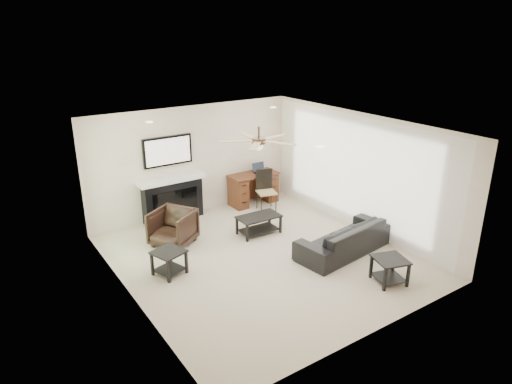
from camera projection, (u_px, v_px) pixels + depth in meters
The scene contains 10 objects.
room_shell at pixel (268, 170), 8.25m from camera, with size 5.50×5.54×2.52m.
sofa at pixel (344, 238), 8.79m from camera, with size 2.05×0.80×0.60m, color black.
armchair at pixel (173, 228), 9.07m from camera, with size 0.77×0.79×0.72m, color black.
coffee_table at pixel (259, 225), 9.59m from camera, with size 0.90×0.50×0.40m, color black.
end_table_near at pixel (389, 270), 7.76m from camera, with size 0.52×0.52×0.45m, color black.
end_table_left at pixel (169, 263), 8.02m from camera, with size 0.50×0.50×0.45m, color black.
fireplace_unit at pixel (172, 180), 10.02m from camera, with size 1.52×0.34×1.91m, color black.
desk at pixel (253, 189), 11.17m from camera, with size 1.22×0.56×0.76m, color #3A1D0E.
desk_chair at pixel (266, 191), 10.71m from camera, with size 0.42×0.44×0.97m, color black.
laptop at pixel (261, 168), 11.09m from camera, with size 0.33×0.24×0.23m, color black.
Camera 1 is at (-4.40, -6.33, 4.16)m, focal length 32.00 mm.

